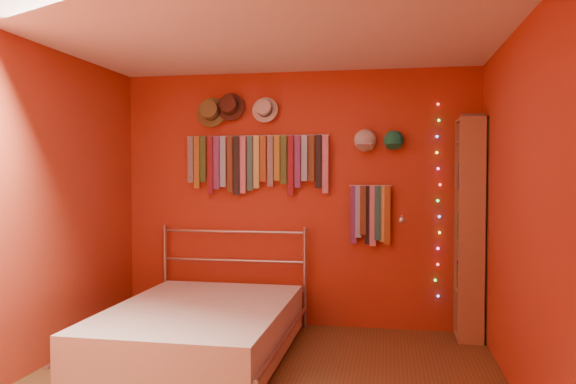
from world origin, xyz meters
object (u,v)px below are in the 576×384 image
Objects in this scene: tie_rack at (256,161)px; bookshelf at (475,227)px; reading_lamp at (402,220)px; bed at (199,330)px.

bookshelf is (2.06, -0.15, -0.61)m from tie_rack.
reading_lamp is at bearing -6.25° from tie_rack.
tie_rack is 1.77m from bed.
tie_rack is 1.52m from reading_lamp.
reading_lamp is at bearing 29.56° from bed.
bed is at bearing -101.99° from tie_rack.
bed is at bearing -151.13° from reading_lamp.
reading_lamp is 0.14× the size of bed.
bookshelf reaches higher than tie_rack.
bed is at bearing -158.42° from bookshelf.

